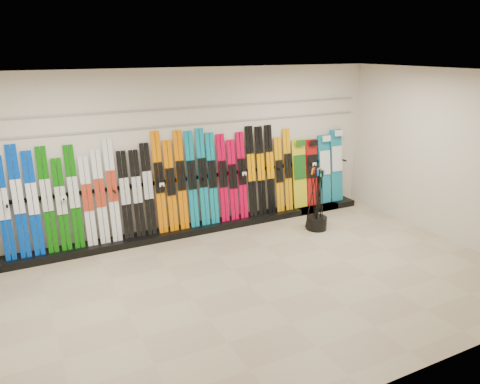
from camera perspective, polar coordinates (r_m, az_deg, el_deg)
floor at (r=6.98m, az=1.11°, el=-11.27°), size 8.00×8.00×0.00m
back_wall at (r=8.61m, az=-6.78°, el=4.85°), size 8.00×0.00×8.00m
right_wall at (r=8.97m, az=24.34°, el=3.92°), size 0.00×5.00×5.00m
ceiling at (r=6.14m, az=1.28°, el=14.13°), size 8.00×8.00×0.00m
ski_rack_base at (r=8.92m, az=-4.60°, el=-4.34°), size 8.00×0.40×0.12m
skis at (r=8.47m, az=-9.07°, el=0.75°), size 5.38×0.28×1.82m
snowboards at (r=10.02m, az=9.54°, el=2.64°), size 1.27×0.24×1.54m
pole_bin at (r=9.05m, az=9.32°, el=-3.74°), size 0.39×0.39×0.25m
ski_poles at (r=8.86m, az=9.44°, el=-0.88°), size 0.26×0.29×1.18m
slatwall_rail_0 at (r=8.50m, az=-6.86°, el=8.12°), size 7.60×0.02×0.03m
slatwall_rail_1 at (r=8.46m, az=-6.93°, el=10.12°), size 7.60×0.02×0.03m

